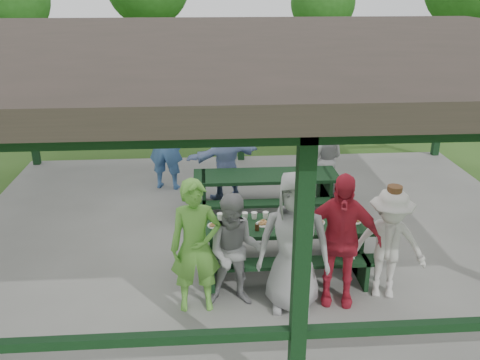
{
  "coord_description": "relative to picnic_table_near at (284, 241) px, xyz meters",
  "views": [
    {
      "loc": [
        -0.83,
        -7.73,
        4.15
      ],
      "look_at": [
        -0.31,
        -0.3,
        1.19
      ],
      "focal_mm": 38.0,
      "sensor_mm": 36.0,
      "label": 1
    }
  ],
  "objects": [
    {
      "name": "ground",
      "position": [
        -0.27,
        1.2,
        -0.57
      ],
      "size": [
        90.0,
        90.0,
        0.0
      ],
      "primitive_type": "plane",
      "color": "#2C5219",
      "rests_on": "ground"
    },
    {
      "name": "concrete_slab",
      "position": [
        -0.27,
        1.2,
        -0.52
      ],
      "size": [
        10.0,
        8.0,
        0.1
      ],
      "primitive_type": "cube",
      "color": "slate",
      "rests_on": "ground"
    },
    {
      "name": "pavilion_structure",
      "position": [
        -0.27,
        1.2,
        2.6
      ],
      "size": [
        10.6,
        8.6,
        3.24
      ],
      "color": "black",
      "rests_on": "concrete_slab"
    },
    {
      "name": "picnic_table_near",
      "position": [
        0.0,
        0.0,
        0.0
      ],
      "size": [
        2.48,
        1.39,
        0.75
      ],
      "color": "black",
      "rests_on": "concrete_slab"
    },
    {
      "name": "picnic_table_far",
      "position": [
        -0.03,
        2.0,
        0.0
      ],
      "size": [
        2.62,
        1.39,
        0.75
      ],
      "color": "black",
      "rests_on": "concrete_slab"
    },
    {
      "name": "table_setting",
      "position": [
        -0.2,
        0.05,
        0.31
      ],
      "size": [
        2.36,
        0.45,
        0.1
      ],
      "color": "white",
      "rests_on": "picnic_table_near"
    },
    {
      "name": "contestant_green",
      "position": [
        -1.27,
        -0.86,
        0.43
      ],
      "size": [
        0.67,
        0.46,
        1.8
      ],
      "primitive_type": "imported",
      "rotation": [
        0.0,
        0.0,
        0.05
      ],
      "color": "#5EA73B",
      "rests_on": "concrete_slab"
    },
    {
      "name": "contestant_grey_left",
      "position": [
        -0.76,
        -0.81,
        0.31
      ],
      "size": [
        0.8,
        0.64,
        1.57
      ],
      "primitive_type": "imported",
      "rotation": [
        0.0,
        0.0,
        -0.06
      ],
      "color": "gray",
      "rests_on": "concrete_slab"
    },
    {
      "name": "contestant_grey_mid",
      "position": [
        -0.03,
        -0.93,
        0.48
      ],
      "size": [
        1.02,
        0.75,
        1.9
      ],
      "primitive_type": "imported",
      "rotation": [
        0.0,
        0.0,
        -0.17
      ],
      "color": "#939396",
      "rests_on": "concrete_slab"
    },
    {
      "name": "contestant_red",
      "position": [
        0.58,
        -0.83,
        0.44
      ],
      "size": [
        1.14,
        0.66,
        1.83
      ],
      "primitive_type": "imported",
      "rotation": [
        0.0,
        0.0,
        -0.21
      ],
      "color": "red",
      "rests_on": "concrete_slab"
    },
    {
      "name": "contestant_white_fedora",
      "position": [
        1.27,
        -0.76,
        0.31
      ],
      "size": [
        1.12,
        0.8,
        1.61
      ],
      "rotation": [
        0.0,
        0.0,
        -0.24
      ],
      "color": "silver",
      "rests_on": "concrete_slab"
    },
    {
      "name": "spectator_lblue",
      "position": [
        -0.73,
        2.73,
        0.34
      ],
      "size": [
        1.58,
        1.03,
        1.63
      ],
      "primitive_type": "imported",
      "rotation": [
        0.0,
        0.0,
        3.54
      ],
      "color": "#879DD1",
      "rests_on": "concrete_slab"
    },
    {
      "name": "spectator_blue",
      "position": [
        -1.93,
        3.33,
        0.5
      ],
      "size": [
        0.8,
        0.63,
        1.95
      ],
      "primitive_type": "imported",
      "rotation": [
        0.0,
        0.0,
        2.89
      ],
      "color": "#3F69A5",
      "rests_on": "concrete_slab"
    },
    {
      "name": "spectator_grey",
      "position": [
        1.25,
        2.84,
        0.26
      ],
      "size": [
        0.87,
        0.79,
        1.47
      ],
      "primitive_type": "imported",
      "rotation": [
        0.0,
        0.0,
        2.75
      ],
      "color": "gray",
      "rests_on": "concrete_slab"
    },
    {
      "name": "pickup_truck",
      "position": [
        2.73,
        9.9,
        0.26
      ],
      "size": [
        6.26,
        3.44,
        1.66
      ],
      "primitive_type": "imported",
      "rotation": [
        0.0,
        0.0,
        1.45
      ],
      "color": "silver",
      "rests_on": "ground"
    },
    {
      "name": "farm_trailer",
      "position": [
        -3.62,
        9.68,
        0.11
      ],
      "size": [
        3.95,
        2.0,
        1.37
      ],
      "rotation": [
        0.0,
        0.0,
        -0.12
      ],
      "color": "navy",
      "rests_on": "ground"
    },
    {
      "name": "tree_mid",
      "position": [
        4.42,
        17.82,
        2.54
      ],
      "size": [
        2.95,
        2.95,
        4.61
      ],
      "color": "black",
      "rests_on": "ground"
    }
  ]
}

